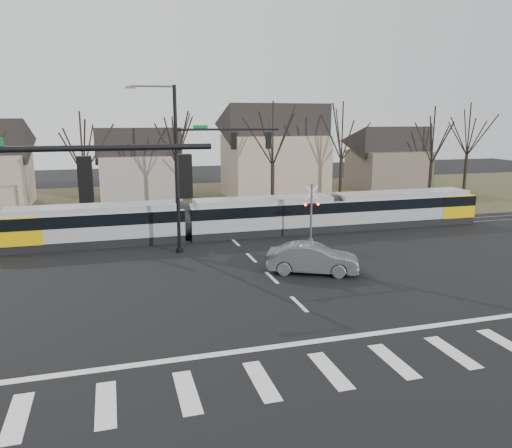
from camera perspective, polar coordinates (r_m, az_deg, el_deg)
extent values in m
plane|color=black|center=(21.30, 6.90, -10.94)|extent=(140.00, 140.00, 0.00)
cube|color=#38331E|center=(51.27, -7.20, 2.61)|extent=(140.00, 28.00, 0.01)
cube|color=silver|center=(16.51, -25.63, -19.30)|extent=(0.60, 2.60, 0.01)
cube|color=silver|center=(16.25, -16.79, -19.10)|extent=(0.60, 2.60, 0.01)
cube|color=silver|center=(16.35, -7.90, -18.47)|extent=(0.60, 2.60, 0.01)
cube|color=silver|center=(16.79, 0.62, -17.47)|extent=(0.60, 2.60, 0.01)
cube|color=silver|center=(17.55, 8.45, -16.22)|extent=(0.60, 2.60, 0.01)
cube|color=silver|center=(18.60, 15.43, -14.84)|extent=(0.60, 2.60, 0.01)
cube|color=silver|center=(19.87, 21.51, -13.45)|extent=(0.60, 2.60, 0.01)
cube|color=silver|center=(21.35, 26.74, -12.13)|extent=(0.60, 2.60, 0.01)
cube|color=silver|center=(19.80, 8.99, -12.83)|extent=(28.00, 0.35, 0.01)
cube|color=silver|center=(23.01, 4.94, -9.10)|extent=(0.18, 2.00, 0.01)
cube|color=silver|center=(26.56, 1.82, -6.14)|extent=(0.18, 2.00, 0.01)
cube|color=silver|center=(30.22, -0.53, -3.88)|extent=(0.18, 2.00, 0.01)
cube|color=silver|center=(33.96, -2.36, -2.11)|extent=(0.18, 2.00, 0.01)
cube|color=silver|center=(37.75, -3.82, -0.69)|extent=(0.18, 2.00, 0.01)
cube|color=silver|center=(41.58, -5.01, 0.47)|extent=(0.18, 2.00, 0.01)
cube|color=silver|center=(45.44, -6.00, 1.44)|extent=(0.18, 2.00, 0.01)
cube|color=silver|center=(49.33, -6.83, 2.25)|extent=(0.18, 2.00, 0.01)
cube|color=#59595E|center=(34.99, -2.79, -1.65)|extent=(90.00, 0.12, 0.06)
cube|color=#59595E|center=(36.32, -3.31, -1.15)|extent=(90.00, 0.12, 0.06)
cube|color=gray|center=(34.72, -18.09, -0.15)|extent=(11.80, 2.54, 2.65)
cube|color=black|center=(34.62, -18.15, 0.72)|extent=(11.82, 2.58, 0.77)
cube|color=#E1B206|center=(35.16, -25.35, -0.44)|extent=(2.91, 2.60, 1.77)
cube|color=gray|center=(36.24, 0.88, 0.94)|extent=(10.90, 2.54, 2.65)
cube|color=black|center=(36.14, 0.88, 1.77)|extent=(10.92, 2.58, 0.77)
cube|color=gray|center=(40.98, 16.24, 1.75)|extent=(11.80, 2.54, 2.65)
cube|color=black|center=(40.89, 16.28, 2.49)|extent=(11.82, 2.58, 0.77)
cube|color=#E1B206|center=(43.50, 21.21, 2.09)|extent=(2.91, 2.60, 1.77)
imported|color=#515358|center=(27.30, 6.50, -3.94)|extent=(5.47, 6.23, 1.62)
cylinder|color=black|center=(12.04, -20.69, 8.07)|extent=(6.50, 0.14, 0.14)
cube|color=black|center=(12.08, -18.91, 4.87)|extent=(0.32, 0.32, 1.05)
sphere|color=#FF0C07|center=(12.05, -19.02, 6.42)|extent=(0.22, 0.22, 0.22)
cube|color=black|center=(12.19, -8.14, 5.45)|extent=(0.32, 0.32, 1.05)
sphere|color=#FF0C07|center=(12.16, -8.18, 6.99)|extent=(0.22, 0.22, 0.22)
cylinder|color=black|center=(30.90, -9.02, 5.95)|extent=(0.22, 0.22, 10.20)
cylinder|color=black|center=(31.79, -8.73, -2.95)|extent=(0.44, 0.44, 0.30)
cylinder|color=black|center=(31.31, -3.16, 10.75)|extent=(6.50, 0.14, 0.14)
cube|color=#0C5926|center=(30.96, -6.38, 10.95)|extent=(0.90, 0.03, 0.22)
cube|color=black|center=(31.41, -2.56, 9.48)|extent=(0.32, 0.32, 1.05)
sphere|color=#FF0C07|center=(31.40, -2.57, 10.08)|extent=(0.22, 0.22, 0.22)
cube|color=black|center=(32.03, 1.45, 9.53)|extent=(0.32, 0.32, 1.05)
sphere|color=#FF0C07|center=(32.01, 1.45, 10.12)|extent=(0.22, 0.22, 0.22)
cube|color=#59595B|center=(30.57, -14.14, 14.92)|extent=(0.55, 0.22, 0.14)
cylinder|color=#59595B|center=(33.95, 6.33, 1.27)|extent=(0.14, 0.14, 4.00)
cylinder|color=#59595B|center=(34.35, 6.25, -1.85)|extent=(0.36, 0.36, 0.20)
cube|color=silver|center=(33.72, 6.38, 3.61)|extent=(0.95, 0.04, 0.95)
cube|color=silver|center=(33.72, 6.38, 3.61)|extent=(0.95, 0.04, 0.95)
cube|color=black|center=(33.84, 6.35, 2.27)|extent=(1.00, 0.10, 0.12)
sphere|color=#FF0C07|center=(33.60, 5.69, 2.21)|extent=(0.18, 0.18, 0.18)
sphere|color=#FF0C07|center=(33.94, 7.10, 2.28)|extent=(0.18, 0.18, 0.18)
cube|color=gray|center=(54.40, -13.17, 5.31)|extent=(8.00, 7.00, 4.50)
cube|color=gray|center=(53.94, 2.08, 6.63)|extent=(10.00, 8.00, 6.50)
cube|color=brown|center=(62.12, 14.81, 6.02)|extent=(8.00, 7.00, 4.50)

